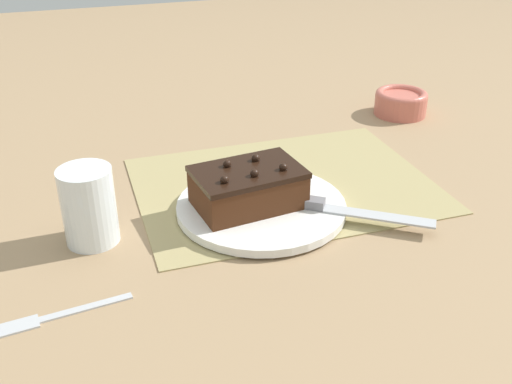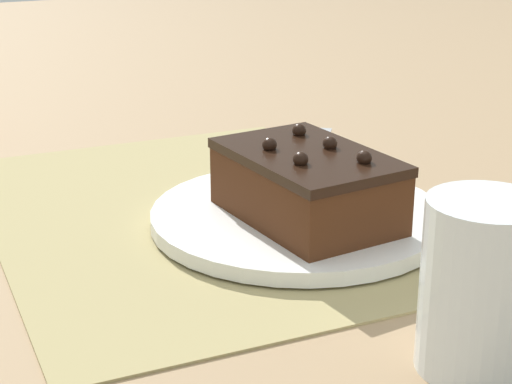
{
  "view_description": "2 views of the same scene",
  "coord_description": "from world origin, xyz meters",
  "views": [
    {
      "loc": [
        0.3,
        0.78,
        0.44
      ],
      "look_at": [
        0.07,
        0.07,
        0.04
      ],
      "focal_mm": 42.0,
      "sensor_mm": 36.0,
      "label": 1
    },
    {
      "loc": [
        0.66,
        -0.23,
        0.27
      ],
      "look_at": [
        0.04,
        0.04,
        0.03
      ],
      "focal_mm": 60.0,
      "sensor_mm": 36.0,
      "label": 2
    }
  ],
  "objects": [
    {
      "name": "cake_plate",
      "position": [
        0.06,
        0.07,
        0.01
      ],
      "size": [
        0.25,
        0.25,
        0.01
      ],
      "color": "white",
      "rests_on": "placemat_woven"
    },
    {
      "name": "serving_knife",
      "position": [
        -0.02,
        0.11,
        0.02
      ],
      "size": [
        0.2,
        0.15,
        0.01
      ],
      "rotation": [
        0.0,
        0.0,
        0.96
      ],
      "color": "slate",
      "rests_on": "cake_plate"
    },
    {
      "name": "placemat_woven",
      "position": [
        0.0,
        0.0,
        0.0
      ],
      "size": [
        0.46,
        0.34,
        0.0
      ],
      "primitive_type": "cube",
      "color": "tan",
      "rests_on": "ground_plane"
    },
    {
      "name": "drinking_glass",
      "position": [
        0.3,
        0.07,
        0.05
      ],
      "size": [
        0.07,
        0.07,
        0.11
      ],
      "color": "white",
      "rests_on": "ground_plane"
    },
    {
      "name": "chocolate_cake",
      "position": [
        0.08,
        0.07,
        0.04
      ],
      "size": [
        0.16,
        0.12,
        0.07
      ],
      "rotation": [
        0.0,
        0.0,
        0.13
      ],
      "color": "#472614",
      "rests_on": "cake_plate"
    },
    {
      "name": "ground_plane",
      "position": [
        0.0,
        0.0,
        0.0
      ],
      "size": [
        3.0,
        3.0,
        0.0
      ],
      "primitive_type": "plane",
      "color": "#9E7F5B"
    }
  ]
}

